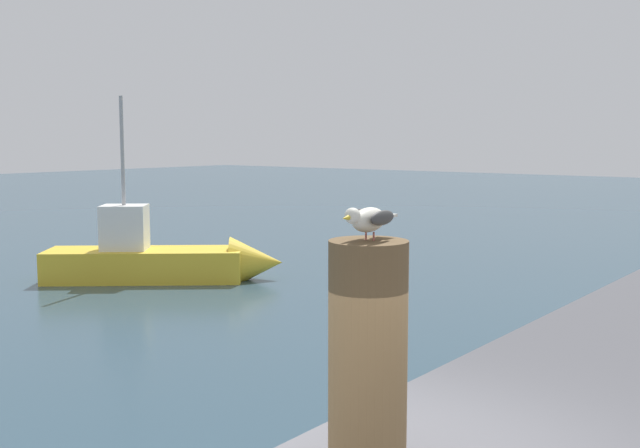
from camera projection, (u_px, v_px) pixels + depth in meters
mooring_post at (368, 355)px, 3.11m from camera, size 0.33×0.33×0.96m
seagull at (368, 219)px, 3.04m from camera, size 0.39×0.16×0.14m
boat_yellow at (171, 260)px, 16.56m from camera, size 4.23×4.72×4.21m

